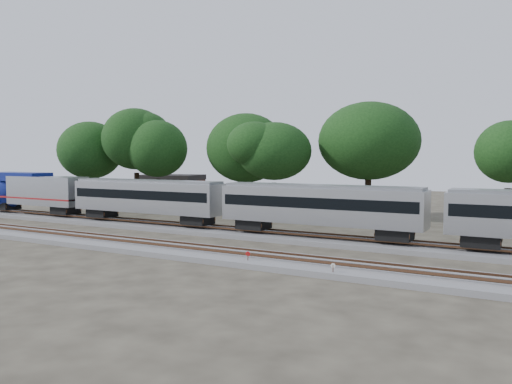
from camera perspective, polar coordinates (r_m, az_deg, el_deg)
ground at (r=42.27m, az=-4.20°, el=-6.19°), size 160.00×160.00×0.00m
track_far at (r=47.32m, az=-0.24°, el=-4.83°), size 160.00×5.00×0.73m
track_near at (r=39.00m, az=-7.42°, el=-6.77°), size 160.00×5.00×0.73m
train at (r=41.57m, az=20.17°, el=-1.97°), size 114.40×3.27×4.82m
switch_stand_red at (r=34.48m, az=-0.94°, el=-7.41°), size 0.32×0.06×1.02m
switch_stand_white at (r=31.41m, az=8.80°, el=-8.66°), size 0.31×0.06×0.96m
switch_lever at (r=34.48m, az=-1.85°, el=-8.26°), size 0.55×0.39×0.30m
brick_building at (r=83.55m, az=-9.65°, el=0.40°), size 10.55×8.24×4.59m
tree_0 at (r=74.02m, az=-18.42°, el=4.53°), size 8.58×8.58×12.09m
tree_1 at (r=70.14m, az=-13.55°, el=5.90°), size 10.10×10.10×14.24m
tree_2 at (r=67.39m, az=-11.20°, el=4.86°), size 8.73×8.73×12.31m
tree_3 at (r=64.92m, az=-1.19°, el=5.03°), size 8.80×8.80×12.40m
tree_4 at (r=60.07m, az=2.07°, el=4.66°), size 8.32×8.32×11.73m
tree_5 at (r=62.02m, az=12.76°, el=5.69°), size 9.57×9.57×13.50m
tree_6 at (r=56.64m, az=26.99°, el=4.09°), size 8.14×8.14×11.48m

